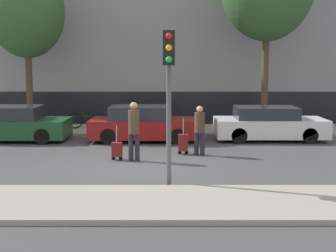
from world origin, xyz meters
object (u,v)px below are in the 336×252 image
(traffic_light, at_px, (169,77))
(pedestrian_left, at_px, (134,127))
(trolley_right, at_px, (183,143))
(pedestrian_right, at_px, (200,128))
(trolley_left, at_px, (117,149))
(bare_tree_near_crossing, at_px, (27,12))
(parked_car_0, at_px, (15,124))
(parked_car_2, at_px, (269,124))
(parked_car_1, at_px, (143,124))
(parked_bicycle, at_px, (87,120))

(traffic_light, bearing_deg, pedestrian_left, 108.71)
(trolley_right, bearing_deg, pedestrian_right, -16.60)
(trolley_left, height_order, pedestrian_right, pedestrian_right)
(traffic_light, distance_m, bare_tree_near_crossing, 11.34)
(trolley_left, height_order, traffic_light, traffic_light)
(parked_car_0, xyz_separation_m, traffic_light, (5.97, -6.89, 2.05))
(parked_car_2, height_order, pedestrian_right, pedestrian_right)
(parked_car_0, distance_m, pedestrian_left, 6.18)
(pedestrian_left, bearing_deg, trolley_right, 44.69)
(pedestrian_right, height_order, trolley_right, pedestrian_right)
(parked_car_1, relative_size, trolley_left, 3.78)
(pedestrian_right, height_order, bare_tree_near_crossing, bare_tree_near_crossing)
(pedestrian_left, xyz_separation_m, bare_tree_near_crossing, (-4.97, 6.13, 4.09))
(bare_tree_near_crossing, bearing_deg, pedestrian_left, -50.98)
(parked_car_1, xyz_separation_m, trolley_right, (1.47, -2.72, -0.24))
(parked_car_0, relative_size, parked_car_1, 0.97)
(parked_car_0, distance_m, traffic_light, 9.34)
(pedestrian_left, xyz_separation_m, trolley_left, (-0.54, 0.10, -0.71))
(pedestrian_right, bearing_deg, parked_car_1, 141.37)
(parked_bicycle, bearing_deg, parked_car_0, -134.12)
(parked_car_1, height_order, parked_car_2, parked_car_1)
(traffic_light, bearing_deg, pedestrian_right, 75.91)
(parked_car_1, bearing_deg, parked_bicycle, 136.77)
(traffic_light, height_order, parked_bicycle, traffic_light)
(bare_tree_near_crossing, bearing_deg, trolley_left, -53.69)
(pedestrian_left, bearing_deg, trolley_left, -179.93)
(trolley_left, bearing_deg, traffic_light, -63.72)
(parked_car_1, relative_size, traffic_light, 1.10)
(parked_car_2, distance_m, pedestrian_right, 4.22)
(parked_car_2, relative_size, traffic_light, 1.13)
(trolley_left, distance_m, parked_bicycle, 6.41)
(parked_car_2, xyz_separation_m, pedestrian_left, (-4.99, -3.91, 0.42))
(pedestrian_left, xyz_separation_m, traffic_light, (1.07, -3.15, 1.64))
(parked_car_0, relative_size, pedestrian_right, 2.49)
(parked_car_0, relative_size, pedestrian_left, 2.22)
(parked_car_0, height_order, trolley_left, parked_car_0)
(parked_car_1, xyz_separation_m, parked_car_2, (4.91, 0.15, -0.01))
(traffic_light, bearing_deg, trolley_left, 116.28)
(trolley_left, xyz_separation_m, traffic_light, (1.61, -3.25, 2.35))
(parked_car_0, bearing_deg, parked_car_1, 0.19)
(parked_car_1, distance_m, traffic_light, 7.27)
(parked_car_0, height_order, pedestrian_right, pedestrian_right)
(pedestrian_right, xyz_separation_m, trolley_right, (-0.53, 0.16, -0.53))
(pedestrian_left, distance_m, bare_tree_near_crossing, 8.89)
(pedestrian_left, xyz_separation_m, pedestrian_right, (2.08, 0.87, -0.13))
(parked_car_0, bearing_deg, pedestrian_left, -37.32)
(pedestrian_left, relative_size, traffic_light, 0.48)
(parked_car_2, relative_size, pedestrian_left, 2.34)
(parked_car_0, distance_m, parked_car_2, 9.90)
(trolley_left, bearing_deg, parked_bicycle, 108.00)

